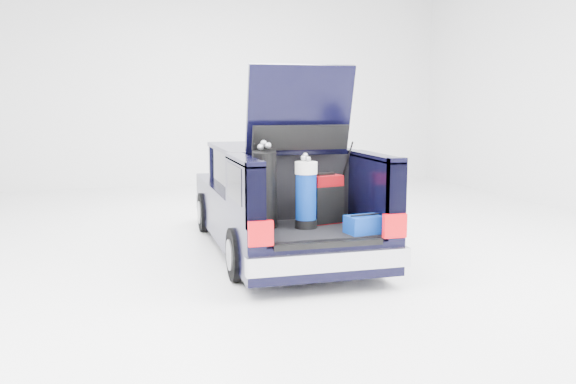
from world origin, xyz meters
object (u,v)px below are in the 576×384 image
object	(u,v)px
car	(277,201)
red_suitcase	(326,199)
blue_duffel	(365,224)
black_golf_bag	(265,189)
blue_golf_bag	(306,194)

from	to	relation	value
car	red_suitcase	bearing A→B (deg)	-78.86
blue_duffel	car	bearing A→B (deg)	95.74
red_suitcase	black_golf_bag	distance (m)	0.79
black_golf_bag	blue_golf_bag	distance (m)	0.47
car	blue_duffel	distance (m)	2.07
black_golf_bag	red_suitcase	bearing A→B (deg)	30.57
blue_golf_bag	black_golf_bag	bearing A→B (deg)	159.37
car	blue_golf_bag	world-z (taller)	car
black_golf_bag	blue_golf_bag	bearing A→B (deg)	9.08
blue_golf_bag	blue_duffel	world-z (taller)	blue_golf_bag
red_suitcase	blue_golf_bag	size ratio (longest dim) A/B	0.70
black_golf_bag	blue_duffel	xyz separation A→B (m)	(1.00, -0.57, -0.35)
red_suitcase	blue_duffel	size ratio (longest dim) A/B	1.38
red_suitcase	blue_golf_bag	xyz separation A→B (m)	(-0.31, -0.21, 0.11)
blue_duffel	blue_golf_bag	bearing A→B (deg)	132.30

